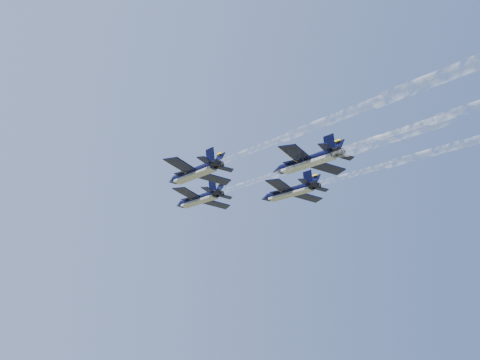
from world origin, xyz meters
name	(u,v)px	position (x,y,z in m)	size (l,w,h in m)	color
jet_lead	(198,199)	(-2.78, 14.19, 104.06)	(11.22, 14.94, 3.60)	black
jet_left	(194,173)	(-9.53, -0.33, 104.06)	(11.22, 14.94, 3.60)	black
jet_right	(289,192)	(9.20, 2.77, 104.06)	(11.22, 14.94, 3.60)	black
jet_slot	(306,162)	(2.88, -12.62, 104.06)	(11.22, 14.94, 3.60)	black
smoke_trail_lead	(338,147)	(3.30, -19.88, 104.09)	(9.28, 45.21, 1.66)	white
smoke_trail_left	(365,97)	(-3.45, -34.41, 104.09)	(9.28, 45.21, 1.66)	white
smoke_trail_right	(470,134)	(15.28, -31.31, 104.09)	(9.28, 45.21, 1.66)	white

